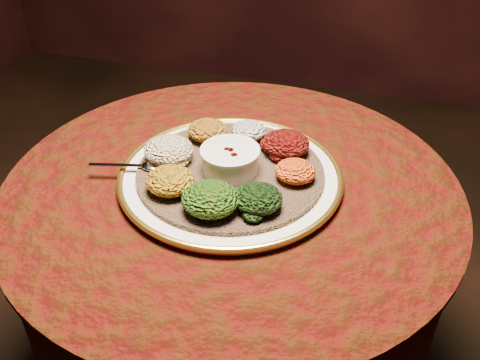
# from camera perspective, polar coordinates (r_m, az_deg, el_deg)

# --- Properties ---
(table) EXTENTS (0.96, 0.96, 0.73)m
(table) POSITION_cam_1_polar(r_m,az_deg,el_deg) (1.24, -0.86, -6.97)
(table) COLOR black
(table) RESTS_ON ground
(platter) EXTENTS (0.53, 0.53, 0.02)m
(platter) POSITION_cam_1_polar(r_m,az_deg,el_deg) (1.12, -1.03, 0.40)
(platter) COLOR silver
(platter) RESTS_ON table
(injera) EXTENTS (0.43, 0.43, 0.01)m
(injera) POSITION_cam_1_polar(r_m,az_deg,el_deg) (1.11, -1.04, 0.85)
(injera) COLOR #856042
(injera) RESTS_ON platter
(stew_bowl) EXTENTS (0.12, 0.12, 0.05)m
(stew_bowl) POSITION_cam_1_polar(r_m,az_deg,el_deg) (1.09, -1.06, 2.33)
(stew_bowl) COLOR silver
(stew_bowl) RESTS_ON injera
(spoon) EXTENTS (0.15, 0.05, 0.01)m
(spoon) POSITION_cam_1_polar(r_m,az_deg,el_deg) (1.13, -9.99, 1.51)
(spoon) COLOR silver
(spoon) RESTS_ON injera
(portion_ayib) EXTENTS (0.08, 0.07, 0.04)m
(portion_ayib) POSITION_cam_1_polar(r_m,az_deg,el_deg) (1.21, 0.93, 5.30)
(portion_ayib) COLOR beige
(portion_ayib) RESTS_ON injera
(portion_kitfo) EXTENTS (0.10, 0.10, 0.05)m
(portion_kitfo) POSITION_cam_1_polar(r_m,az_deg,el_deg) (1.15, 4.91, 3.89)
(portion_kitfo) COLOR black
(portion_kitfo) RESTS_ON injera
(portion_tikil) EXTENTS (0.08, 0.08, 0.04)m
(portion_tikil) POSITION_cam_1_polar(r_m,az_deg,el_deg) (1.08, 5.91, 0.95)
(portion_tikil) COLOR #A3580D
(portion_tikil) RESTS_ON injera
(portion_gomen) EXTENTS (0.09, 0.09, 0.05)m
(portion_gomen) POSITION_cam_1_polar(r_m,az_deg,el_deg) (1.00, 1.90, -1.96)
(portion_gomen) COLOR black
(portion_gomen) RESTS_ON injera
(portion_mixveg) EXTENTS (0.11, 0.10, 0.05)m
(portion_mixveg) POSITION_cam_1_polar(r_m,az_deg,el_deg) (0.99, -3.17, -2.02)
(portion_mixveg) COLOR #8C3609
(portion_mixveg) RESTS_ON injera
(portion_kik) EXTENTS (0.10, 0.09, 0.05)m
(portion_kik) POSITION_cam_1_polar(r_m,az_deg,el_deg) (1.05, -7.45, -0.07)
(portion_kik) COLOR #B78310
(portion_kik) RESTS_ON injera
(portion_timatim) EXTENTS (0.11, 0.10, 0.05)m
(portion_timatim) POSITION_cam_1_polar(r_m,az_deg,el_deg) (1.14, -7.60, 3.16)
(portion_timatim) COLOR maroon
(portion_timatim) RESTS_ON injera
(portion_shiro) EXTENTS (0.09, 0.09, 0.04)m
(portion_shiro) POSITION_cam_1_polar(r_m,az_deg,el_deg) (1.21, -3.45, 5.31)
(portion_shiro) COLOR #955112
(portion_shiro) RESTS_ON injera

